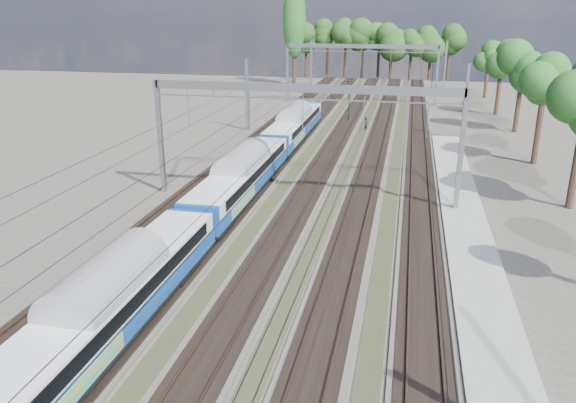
% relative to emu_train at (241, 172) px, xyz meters
% --- Properties ---
extents(track_bed, '(21.00, 130.00, 0.34)m').
position_rel_emu_train_xyz_m(track_bed, '(4.50, 16.43, -2.36)').
color(track_bed, '#47423A').
rests_on(track_bed, ground).
extents(platform, '(3.00, 70.00, 0.30)m').
position_rel_emu_train_xyz_m(platform, '(16.50, -8.57, -2.31)').
color(platform, gray).
rests_on(platform, ground).
extents(catenary, '(25.65, 130.00, 9.00)m').
position_rel_emu_train_xyz_m(catenary, '(4.83, 24.11, 3.94)').
color(catenary, gray).
rests_on(catenary, ground).
extents(tree_belt, '(39.91, 101.22, 12.00)m').
position_rel_emu_train_xyz_m(tree_belt, '(10.93, 65.75, 5.54)').
color(tree_belt, black).
rests_on(tree_belt, ground).
extents(poplar, '(4.40, 4.40, 19.04)m').
position_rel_emu_train_xyz_m(poplar, '(-10.00, 69.43, 9.42)').
color(poplar, black).
rests_on(poplar, ground).
extents(emu_train, '(2.86, 60.59, 4.19)m').
position_rel_emu_train_xyz_m(emu_train, '(0.00, 0.00, 0.00)').
color(emu_train, black).
rests_on(emu_train, ground).
extents(worker, '(0.57, 0.70, 1.65)m').
position_rel_emu_train_xyz_m(worker, '(7.21, 28.89, -1.64)').
color(worker, black).
rests_on(worker, ground).
extents(signal_near, '(0.38, 0.35, 5.53)m').
position_rel_emu_train_xyz_m(signal_near, '(4.48, 34.32, 1.03)').
color(signal_near, black).
rests_on(signal_near, ground).
extents(signal_far, '(0.36, 0.33, 5.06)m').
position_rel_emu_train_xyz_m(signal_far, '(15.86, 63.27, 0.74)').
color(signal_far, black).
rests_on(signal_far, ground).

